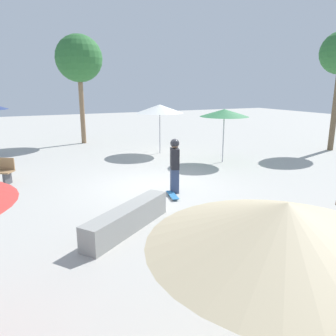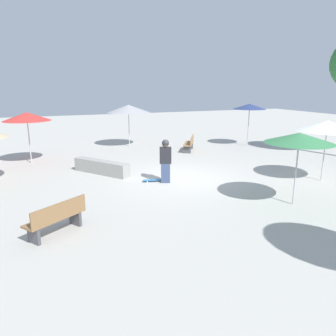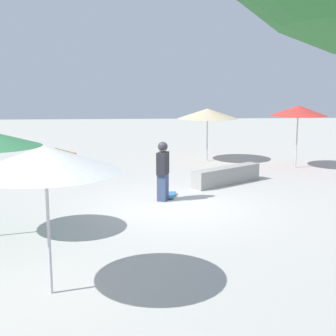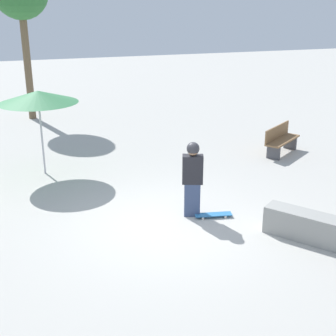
# 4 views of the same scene
# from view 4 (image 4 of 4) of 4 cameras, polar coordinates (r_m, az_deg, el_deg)

# --- Properties ---
(ground_plane) EXTENTS (60.00, 60.00, 0.00)m
(ground_plane) POSITION_cam_4_polar(r_m,az_deg,el_deg) (9.83, -0.02, -6.89)
(ground_plane) COLOR #B2AFA8
(skater_main) EXTENTS (0.38, 0.49, 1.65)m
(skater_main) POSITION_cam_4_polar(r_m,az_deg,el_deg) (9.92, 3.01, -1.05)
(skater_main) COLOR #38476B
(skater_main) RESTS_ON ground_plane
(skateboard) EXTENTS (0.36, 0.82, 0.07)m
(skateboard) POSITION_cam_4_polar(r_m,az_deg,el_deg) (10.16, 5.55, -5.67)
(skateboard) COLOR teal
(skateboard) RESTS_ON ground_plane
(concrete_ledge) EXTENTS (2.45, 1.94, 0.55)m
(concrete_ledge) POSITION_cam_4_polar(r_m,az_deg,el_deg) (9.41, 19.60, -7.55)
(concrete_ledge) COLOR gray
(concrete_ledge) RESTS_ON ground_plane
(bench_far) EXTENTS (1.27, 1.57, 0.85)m
(bench_far) POSITION_cam_4_polar(r_m,az_deg,el_deg) (14.55, 13.60, 3.34)
(bench_far) COLOR #47474C
(bench_far) RESTS_ON ground_plane
(shade_umbrella_green) EXTENTS (2.03, 2.03, 2.24)m
(shade_umbrella_green) POSITION_cam_4_polar(r_m,az_deg,el_deg) (12.52, -15.56, 8.36)
(shade_umbrella_green) COLOR #B7B7BC
(shade_umbrella_green) RESTS_ON ground_plane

